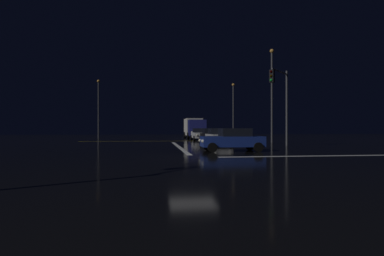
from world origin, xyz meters
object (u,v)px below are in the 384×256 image
Objects in this scene: streetlamp_left_far at (98,105)px; sedan_silver at (218,136)px; box_truck at (194,127)px; traffic_signal_ne at (281,94)px; sedan_white at (200,134)px; streetlamp_right_near at (272,89)px; streetlamp_right_far at (233,106)px; sedan_black at (211,135)px; sedan_blue_crossing at (233,140)px.

sedan_silver is at bearing -53.12° from streetlamp_left_far.
box_truck is 1.23× the size of traffic_signal_ne.
sedan_white is 11.30m from streetlamp_right_near.
sedan_silver is 0.52× the size of box_truck.
sedan_silver is 20.74m from streetlamp_right_far.
sedan_black is at bearing 162.06° from streetlamp_right_near.
streetlamp_right_far is at bearing 0.00° from streetlamp_left_far.
traffic_signal_ne is 0.67× the size of streetlamp_right_near.
sedan_white is 17.11m from streetlamp_left_far.
streetlamp_left_far is (-13.76, 26.94, 4.36)m from sedan_blue_crossing.
streetlamp_left_far reaches higher than sedan_black.
sedan_blue_crossing is (-0.90, -12.99, 0.00)m from sedan_black.
streetlamp_right_far is at bearing 90.00° from streetlamp_right_near.
sedan_silver is at bearing -153.98° from streetlamp_right_near.
sedan_white is 0.43× the size of streetlamp_right_near.
sedan_white is at bearing -91.61° from box_truck.
box_truck is at bearing -4.61° from streetlamp_left_far.
sedan_blue_crossing is 0.49× the size of streetlamp_right_far.
box_truck is at bearing 89.77° from sedan_silver.
sedan_white is at bearing 110.10° from traffic_signal_ne.
streetlamp_right_far is at bearing 51.31° from sedan_white.
box_truck is at bearing 88.39° from sedan_white.
sedan_black is at bearing -114.36° from streetlamp_right_far.
box_truck is 14.93m from streetlamp_left_far.
streetlamp_right_near is at bearing -37.33° from streetlamp_left_far.
streetlamp_right_near is at bearing 26.02° from sedan_silver.
sedan_black is at bearing -86.09° from sedan_white.
sedan_black is 8.29m from streetlamp_right_near.
streetlamp_left_far is (-14.48, 1.17, 3.45)m from box_truck.
sedan_black is (0.25, 5.25, 0.00)m from sedan_silver.
sedan_silver is at bearing -92.75° from sedan_black.
sedan_silver is 7.76m from sedan_blue_crossing.
sedan_blue_crossing is (-0.72, -25.78, -0.91)m from box_truck.
box_truck is (0.20, 7.20, 0.91)m from sedan_white.
sedan_black and sedan_blue_crossing have the same top height.
streetlamp_right_far is 20.98m from streetlamp_left_far.
sedan_silver is at bearing 85.20° from sedan_blue_crossing.
streetlamp_left_far is at bearing 136.41° from sedan_black.
sedan_silver is 10.84m from sedan_white.
box_truck reaches higher than sedan_white.
sedan_black is 0.64× the size of traffic_signal_ne.
streetlamp_left_far is at bearing 126.88° from sedan_silver.
sedan_blue_crossing is 28.22m from streetlamp_right_far.
sedan_silver is 0.48× the size of streetlamp_left_far.
sedan_black is 10.16m from traffic_signal_ne.
streetlamp_left_far is at bearing 149.63° from sedan_white.
sedan_black is 15.90m from streetlamp_right_far.
sedan_blue_crossing is at bearing -105.00° from streetlamp_right_far.
traffic_signal_ne is 0.77× the size of streetlamp_right_far.
traffic_signal_ne reaches higher than sedan_silver.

